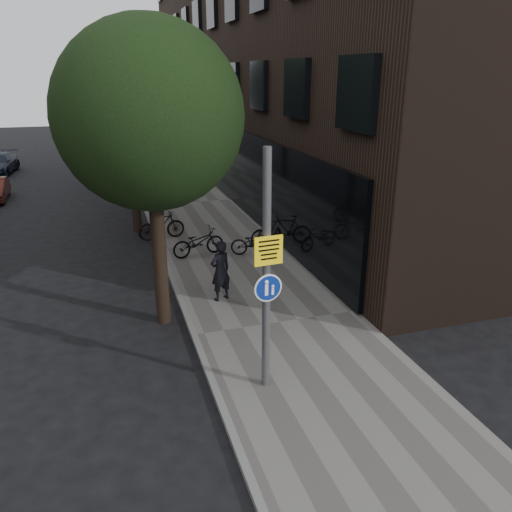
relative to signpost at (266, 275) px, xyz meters
name	(u,v)px	position (x,y,z in m)	size (l,w,h in m)	color
ground	(324,404)	(0.96, -0.82, -2.60)	(120.00, 120.00, 0.00)	black
sidewalk	(221,245)	(1.21, 9.18, -2.54)	(4.50, 60.00, 0.12)	slate
curb_edge	(161,250)	(-1.04, 9.18, -2.53)	(0.15, 60.00, 0.13)	slate
building_right_dark_brick	(307,22)	(9.46, 21.18, 6.40)	(12.00, 40.00, 18.00)	black
street_tree_near	(153,124)	(-1.57, 3.82, 2.51)	(4.40, 4.40, 7.50)	black
street_tree_mid	(129,103)	(-1.57, 12.32, 2.51)	(5.00, 5.00, 7.80)	black
street_tree_far	(118,94)	(-1.57, 21.32, 2.51)	(5.00, 5.00, 7.80)	black
signpost	(266,275)	(0.00, 0.00, 0.00)	(0.57, 0.16, 4.91)	#595B5E
pedestrian	(220,271)	(0.08, 4.32, -1.60)	(0.64, 0.42, 1.76)	black
parked_bike_facade_near	(255,243)	(2.09, 7.53, -2.02)	(0.61, 1.74, 0.91)	black
parked_bike_facade_far	(270,231)	(2.96, 8.48, -1.93)	(0.52, 1.82, 1.10)	black
parked_bike_curb_near	(198,242)	(0.17, 8.11, -1.98)	(0.67, 1.91, 1.00)	black
parked_bike_curb_far	(161,226)	(-0.84, 10.37, -1.93)	(0.51, 1.81, 1.09)	black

